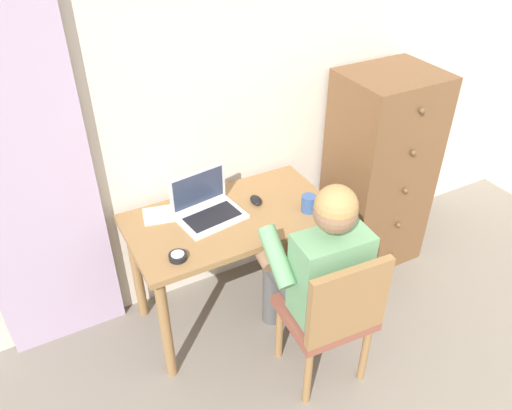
{
  "coord_description": "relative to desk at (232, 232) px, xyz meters",
  "views": [
    {
      "loc": [
        -1.37,
        -0.17,
        2.36
      ],
      "look_at": [
        -0.35,
        1.72,
        0.84
      ],
      "focal_mm": 35.26,
      "sensor_mm": 36.0,
      "label": 1
    }
  ],
  "objects": [
    {
      "name": "coffee_mug",
      "position": [
        0.4,
        -0.16,
        0.16
      ],
      "size": [
        0.12,
        0.08,
        0.09
      ],
      "color": "#33518C",
      "rests_on": "desk"
    },
    {
      "name": "desk",
      "position": [
        0.0,
        0.0,
        0.0
      ],
      "size": [
        1.12,
        0.62,
        0.74
      ],
      "color": "olive",
      "rests_on": "ground_plane"
    },
    {
      "name": "dresser",
      "position": [
        1.1,
        0.08,
        0.04
      ],
      "size": [
        0.57,
        0.51,
        1.32
      ],
      "color": "brown",
      "rests_on": "ground_plane"
    },
    {
      "name": "person_seated",
      "position": [
        0.24,
        -0.48,
        0.05
      ],
      "size": [
        0.55,
        0.6,
        1.19
      ],
      "color": "#4C4C4C",
      "rests_on": "ground_plane"
    },
    {
      "name": "laptop",
      "position": [
        -0.11,
        0.07,
        0.17
      ],
      "size": [
        0.37,
        0.3,
        0.24
      ],
      "color": "silver",
      "rests_on": "desk"
    },
    {
      "name": "notebook_pad",
      "position": [
        -0.32,
        0.18,
        0.12
      ],
      "size": [
        0.24,
        0.19,
        0.01
      ],
      "primitive_type": "cube",
      "rotation": [
        0.0,
        0.0,
        -0.22
      ],
      "color": "silver",
      "rests_on": "desk"
    },
    {
      "name": "desk_clock",
      "position": [
        -0.38,
        -0.2,
        0.13
      ],
      "size": [
        0.09,
        0.09,
        0.03
      ],
      "color": "black",
      "rests_on": "desk"
    },
    {
      "name": "wall_back",
      "position": [
        0.45,
        0.38,
        0.63
      ],
      "size": [
        4.8,
        0.05,
        2.5
      ],
      "primitive_type": "cube",
      "color": "beige",
      "rests_on": "ground_plane"
    },
    {
      "name": "chair",
      "position": [
        0.23,
        -0.66,
        -0.13
      ],
      "size": [
        0.45,
        0.43,
        0.88
      ],
      "color": "brown",
      "rests_on": "ground_plane"
    },
    {
      "name": "computer_mouse",
      "position": [
        0.18,
        0.05,
        0.13
      ],
      "size": [
        0.07,
        0.11,
        0.03
      ],
      "primitive_type": "ellipsoid",
      "rotation": [
        0.0,
        0.0,
        -0.15
      ],
      "color": "black",
      "rests_on": "desk"
    },
    {
      "name": "curtain_panel",
      "position": [
        -0.93,
        0.31,
        0.5
      ],
      "size": [
        0.63,
        0.03,
        2.24
      ],
      "primitive_type": "cube",
      "color": "#B29EBC",
      "rests_on": "ground_plane"
    }
  ]
}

